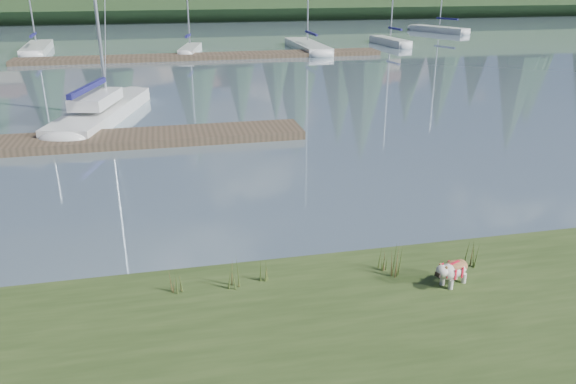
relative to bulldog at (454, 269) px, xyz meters
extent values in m
plane|color=gray|center=(-4.03, 33.17, -0.66)|extent=(200.00, 200.00, 0.00)
cylinder|color=silver|center=(-0.11, -0.15, -0.22)|extent=(0.09, 0.09, 0.19)
cylinder|color=silver|center=(-0.19, 0.02, -0.22)|extent=(0.09, 0.09, 0.19)
cylinder|color=silver|center=(0.23, 0.00, -0.22)|extent=(0.09, 0.09, 0.19)
cylinder|color=silver|center=(0.16, 0.17, -0.22)|extent=(0.09, 0.09, 0.19)
ellipsoid|color=silver|center=(0.03, 0.01, -0.02)|extent=(0.70, 0.54, 0.29)
ellipsoid|color=#A26B3D|center=(0.03, 0.01, 0.08)|extent=(0.52, 0.44, 0.10)
ellipsoid|color=silver|center=(-0.31, -0.14, 0.08)|extent=(0.29, 0.30, 0.22)
cube|color=black|center=(-0.40, -0.18, 0.04)|extent=(0.10, 0.13, 0.08)
cube|color=silver|center=(-7.62, 15.98, -0.44)|extent=(3.79, 8.24, 0.70)
ellipsoid|color=silver|center=(-6.61, 19.87, -0.44)|extent=(2.25, 2.56, 0.70)
cube|color=navy|center=(-7.92, 14.83, 0.89)|extent=(1.11, 3.59, 0.20)
cube|color=silver|center=(-7.73, 15.54, 0.29)|extent=(1.97, 3.15, 0.45)
cube|color=#4C3D2C|center=(-8.03, 12.17, -0.51)|extent=(16.00, 2.00, 0.30)
cube|color=#4C3D2C|center=(-2.03, 33.17, -0.51)|extent=(26.00, 2.20, 0.30)
cube|color=silver|center=(-14.42, 39.30, -0.44)|extent=(2.24, 7.63, 0.70)
ellipsoid|color=silver|center=(-14.69, 43.05, -0.44)|extent=(1.78, 2.16, 0.70)
cube|color=navy|center=(-14.35, 38.27, 0.74)|extent=(0.41, 3.00, 0.20)
cube|color=silver|center=(-2.89, 35.85, -0.44)|extent=(2.08, 5.03, 0.70)
ellipsoid|color=silver|center=(-2.39, 38.26, -0.44)|extent=(1.32, 1.53, 0.70)
cube|color=navy|center=(-3.02, 35.20, 0.74)|extent=(0.59, 1.95, 0.20)
cube|color=silver|center=(6.35, 36.17, -0.44)|extent=(1.95, 8.25, 0.70)
ellipsoid|color=silver|center=(6.31, 40.28, -0.44)|extent=(1.82, 2.26, 0.70)
cube|color=navy|center=(6.37, 35.04, 0.74)|extent=(0.23, 3.28, 0.20)
cube|color=silver|center=(14.08, 37.96, -0.44)|extent=(1.81, 5.45, 0.70)
ellipsoid|color=silver|center=(13.78, 40.62, -0.44)|extent=(1.32, 1.58, 0.70)
cube|color=navy|center=(14.16, 37.24, 0.74)|extent=(0.44, 2.14, 0.20)
cube|color=silver|center=(23.16, 47.14, -0.44)|extent=(4.09, 6.60, 0.70)
ellipsoid|color=silver|center=(21.80, 50.13, -0.44)|extent=(2.05, 2.23, 0.70)
cube|color=navy|center=(23.54, 46.32, 0.74)|extent=(1.27, 2.46, 0.20)
cone|color=#475B23|center=(-4.02, 0.76, -0.03)|extent=(0.03, 0.03, 0.56)
cone|color=brown|center=(-3.91, 0.69, -0.08)|extent=(0.03, 0.03, 0.45)
cone|color=#475B23|center=(-3.96, 0.79, 0.00)|extent=(0.03, 0.03, 0.62)
cone|color=brown|center=(-3.88, 0.73, -0.11)|extent=(0.03, 0.03, 0.39)
cone|color=#475B23|center=(-4.00, 0.68, -0.06)|extent=(0.03, 0.03, 0.51)
cone|color=#475B23|center=(-3.47, 0.89, -0.09)|extent=(0.03, 0.03, 0.44)
cone|color=brown|center=(-3.36, 0.82, -0.13)|extent=(0.03, 0.03, 0.35)
cone|color=#475B23|center=(-3.41, 0.92, -0.07)|extent=(0.03, 0.03, 0.48)
cone|color=brown|center=(-3.33, 0.86, -0.16)|extent=(0.03, 0.03, 0.31)
cone|color=#475B23|center=(-3.45, 0.81, -0.11)|extent=(0.03, 0.03, 0.40)
cone|color=#475B23|center=(-0.96, 0.50, 0.02)|extent=(0.03, 0.03, 0.67)
cone|color=brown|center=(-0.85, 0.43, -0.04)|extent=(0.03, 0.03, 0.53)
cone|color=#475B23|center=(-0.90, 0.53, 0.06)|extent=(0.03, 0.03, 0.74)
cone|color=brown|center=(-0.82, 0.47, -0.08)|extent=(0.03, 0.03, 0.47)
cone|color=#475B23|center=(-0.94, 0.42, -0.01)|extent=(0.03, 0.03, 0.60)
cone|color=#475B23|center=(-5.08, 0.80, -0.06)|extent=(0.03, 0.03, 0.49)
cone|color=brown|center=(-4.97, 0.73, -0.11)|extent=(0.03, 0.03, 0.39)
cone|color=#475B23|center=(-5.02, 0.83, -0.04)|extent=(0.03, 0.03, 0.54)
cone|color=brown|center=(-4.94, 0.77, -0.14)|extent=(0.03, 0.03, 0.34)
cone|color=#475B23|center=(-5.06, 0.72, -0.09)|extent=(0.03, 0.03, 0.44)
cone|color=#475B23|center=(-1.10, 0.83, -0.09)|extent=(0.03, 0.03, 0.45)
cone|color=brown|center=(-0.99, 0.76, -0.13)|extent=(0.03, 0.03, 0.36)
cone|color=#475B23|center=(-1.04, 0.86, -0.06)|extent=(0.03, 0.03, 0.49)
cone|color=brown|center=(-0.96, 0.80, -0.15)|extent=(0.03, 0.03, 0.31)
cone|color=#475B23|center=(-1.08, 0.75, -0.11)|extent=(0.03, 0.03, 0.40)
cone|color=#475B23|center=(0.59, 0.56, -0.05)|extent=(0.03, 0.03, 0.52)
cone|color=brown|center=(0.70, 0.49, -0.10)|extent=(0.03, 0.03, 0.42)
cone|color=#475B23|center=(0.65, 0.59, -0.02)|extent=(0.03, 0.03, 0.57)
cone|color=brown|center=(0.73, 0.53, -0.13)|extent=(0.03, 0.03, 0.36)
cone|color=#475B23|center=(0.61, 0.48, -0.08)|extent=(0.03, 0.03, 0.47)
cube|color=#33281C|center=(-4.03, 1.57, -0.59)|extent=(60.00, 0.50, 0.14)
camera|label=1|loc=(-4.92, -8.23, 5.09)|focal=35.00mm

